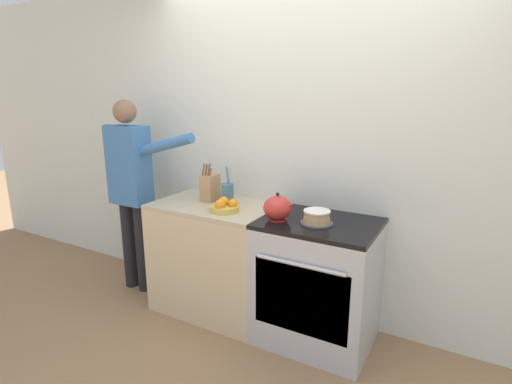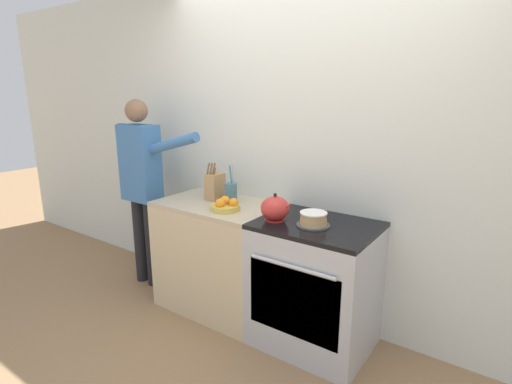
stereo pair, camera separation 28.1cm
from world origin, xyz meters
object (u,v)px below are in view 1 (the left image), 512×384
layer_cake (317,217)px  utensil_crock (228,193)px  tea_kettle (278,208)px  person_baker (131,180)px  stove_range (317,282)px  fruit_bowl (225,206)px  knife_block (210,187)px

layer_cake → utensil_crock: 0.78m
tea_kettle → person_baker: (-1.40, 0.04, 0.03)m
tea_kettle → person_baker: 1.40m
stove_range → fruit_bowl: (-0.68, -0.11, 0.48)m
stove_range → layer_cake: layer_cake is taller
fruit_bowl → person_baker: 0.98m
stove_range → layer_cake: (0.00, -0.05, 0.48)m
tea_kettle → fruit_bowl: 0.42m
stove_range → utensil_crock: 0.93m
layer_cake → fruit_bowl: fruit_bowl is taller
stove_range → knife_block: 1.09m
stove_range → fruit_bowl: size_ratio=4.13×
utensil_crock → person_baker: size_ratio=0.19×
tea_kettle → person_baker: bearing=178.5°
person_baker → fruit_bowl: bearing=-7.8°
layer_cake → person_baker: (-1.66, -0.01, 0.07)m
layer_cake → fruit_bowl: (-0.68, -0.06, -0.00)m
layer_cake → tea_kettle: bearing=-170.1°
person_baker → layer_cake: bearing=-4.5°
tea_kettle → person_baker: size_ratio=0.14×
knife_block → fruit_bowl: (0.26, -0.18, -0.07)m
stove_range → layer_cake: bearing=-89.4°
layer_cake → person_baker: bearing=-179.7°
layer_cake → tea_kettle: (-0.26, -0.05, 0.04)m
tea_kettle → fruit_bowl: bearing=-178.2°
knife_block → layer_cake: bearing=-7.4°
utensil_crock → fruit_bowl: bearing=-63.0°
stove_range → utensil_crock: (-0.77, 0.06, 0.52)m
tea_kettle → utensil_crock: (-0.51, 0.16, 0.00)m
fruit_bowl → layer_cake: bearing=4.9°
stove_range → layer_cake: size_ratio=4.09×
person_baker → utensil_crock: bearing=2.9°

